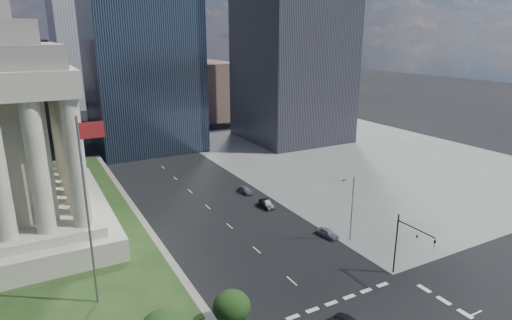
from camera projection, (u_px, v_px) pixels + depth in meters
ground at (136, 143)px, 120.13m from camera, size 500.00×500.00×0.00m
sidewalk_ne at (358, 156)px, 107.55m from camera, size 68.00×90.00×0.03m
flagpole at (88, 203)px, 42.37m from camera, size 2.52×0.24×20.00m
midrise_glass at (139, 32)px, 108.46m from camera, size 26.00×26.00×60.00m
building_filler_ne at (201, 90)px, 157.34m from camera, size 20.00×30.00×20.00m
building_filler_nw at (7, 88)px, 127.72m from camera, size 24.00×30.00×28.00m
traffic_signal_ne at (408, 241)px, 51.65m from camera, size 0.30×5.74×8.00m
street_lamp_north at (351, 205)px, 61.45m from camera, size 2.13×0.22×10.00m
parked_sedan_near at (328, 233)px, 64.12m from camera, size 3.80×2.01×1.23m
parked_sedan_mid at (266, 204)px, 75.15m from camera, size 1.70×4.01×1.29m
parked_sedan_far at (245, 190)px, 81.91m from camera, size 3.80×1.69×1.27m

